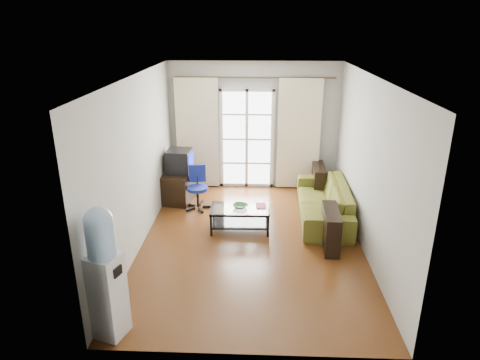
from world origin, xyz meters
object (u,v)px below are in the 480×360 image
Objects in this scene: sofa at (324,201)px; task_chair at (198,196)px; crt_tv at (178,161)px; tv_stand at (179,186)px; coffee_table at (240,216)px; water_cooler at (105,271)px.

task_chair is (-2.39, 0.33, -0.08)m from sofa.
crt_tv is 0.82m from task_chair.
crt_tv is (-2.82, 0.73, 0.50)m from sofa.
sofa is 2.76× the size of tv_stand.
coffee_table is at bearing -41.84° from crt_tv.
crt_tv is at bearing 134.38° from coffee_table.
water_cooler is (-0.10, -4.05, 0.02)m from crt_tv.
tv_stand is 1.51× the size of crt_tv.
sofa is 2.18× the size of coffee_table.
tv_stand is at bearing 107.04° from water_cooler.
coffee_table is at bearing -66.81° from sofa.
water_cooler reaches higher than coffee_table.
task_chair reaches higher than tv_stand.
crt_tv reaches higher than tv_stand.
tv_stand is 0.56m from task_chair.
coffee_table is 0.63× the size of water_cooler.
sofa reaches higher than coffee_table.
coffee_table is at bearing -53.12° from task_chair.
crt_tv is 0.33× the size of water_cooler.
crt_tv reaches higher than task_chair.
water_cooler is (-2.92, -3.32, 0.53)m from sofa.
sofa is at bearing -10.83° from crt_tv.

